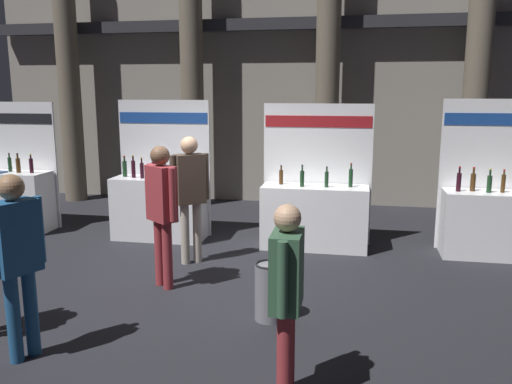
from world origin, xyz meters
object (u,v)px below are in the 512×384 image
object	(u,v)px
exhibitor_booth_0	(6,196)
visitor_0	(17,251)
exhibitor_booth_1	(160,202)
exhibitor_booth_3	(498,218)
exhibitor_booth_2	(315,211)
visitor_3	(162,204)
visitor_8	(190,188)
visitor_7	(287,285)
trash_bin	(270,291)

from	to	relation	value
exhibitor_booth_0	visitor_0	bearing A→B (deg)	-52.86
exhibitor_booth_1	exhibitor_booth_3	distance (m)	5.29
exhibitor_booth_0	visitor_0	size ratio (longest dim) A/B	1.30
exhibitor_booth_1	exhibitor_booth_2	world-z (taller)	exhibitor_booth_1
visitor_3	visitor_8	bearing A→B (deg)	124.56
visitor_7	visitor_8	world-z (taller)	visitor_8
exhibitor_booth_0	visitor_3	size ratio (longest dim) A/B	1.25
exhibitor_booth_0	exhibitor_booth_2	xyz separation A→B (m)	(5.44, -0.05, -0.02)
exhibitor_booth_3	visitor_0	world-z (taller)	exhibitor_booth_3
exhibitor_booth_0	visitor_7	world-z (taller)	exhibitor_booth_0
exhibitor_booth_2	trash_bin	size ratio (longest dim) A/B	3.51
trash_bin	visitor_8	xyz separation A→B (m)	(-1.41, 1.67, 0.78)
visitor_8	exhibitor_booth_3	bearing A→B (deg)	157.13
exhibitor_booth_0	exhibitor_booth_1	bearing A→B (deg)	-0.01
exhibitor_booth_3	visitor_3	distance (m)	4.93
visitor_7	trash_bin	bearing A→B (deg)	14.05
visitor_0	visitor_7	world-z (taller)	visitor_0
exhibitor_booth_1	visitor_0	xyz separation A→B (m)	(0.23, -4.08, 0.43)
exhibitor_booth_1	exhibitor_booth_0	bearing A→B (deg)	179.99
exhibitor_booth_3	trash_bin	distance (m)	4.10
visitor_0	visitor_3	bearing A→B (deg)	6.95
visitor_7	visitor_8	xyz separation A→B (m)	(-1.78, 3.10, 0.14)
visitor_3	visitor_7	size ratio (longest dim) A/B	1.12
visitor_8	visitor_7	bearing A→B (deg)	82.40
exhibitor_booth_0	trash_bin	bearing A→B (deg)	-28.61
exhibitor_booth_0	visitor_8	size ratio (longest dim) A/B	1.23
exhibitor_booth_2	visitor_0	xyz separation A→B (m)	(-2.35, -4.03, 0.45)
visitor_8	trash_bin	bearing A→B (deg)	92.72
trash_bin	visitor_3	size ratio (longest dim) A/B	0.36
exhibitor_booth_0	visitor_8	xyz separation A→B (m)	(3.77, -1.15, 0.49)
exhibitor_booth_3	visitor_8	distance (m)	4.55
exhibitor_booth_2	visitor_0	distance (m)	4.69
exhibitor_booth_1	exhibitor_booth_2	distance (m)	2.58
visitor_3	trash_bin	bearing A→B (deg)	12.04
exhibitor_booth_1	exhibitor_booth_3	xyz separation A→B (m)	(5.29, -0.01, -0.01)
exhibitor_booth_3	trash_bin	xyz separation A→B (m)	(-2.97, -2.81, -0.27)
exhibitor_booth_3	exhibitor_booth_1	bearing A→B (deg)	179.85
exhibitor_booth_1	visitor_7	size ratio (longest dim) A/B	1.43
exhibitor_booth_3	visitor_0	size ratio (longest dim) A/B	1.34
visitor_8	exhibitor_booth_1	bearing A→B (deg)	-89.25
exhibitor_booth_0	exhibitor_booth_2	world-z (taller)	exhibitor_booth_0
trash_bin	visitor_8	bearing A→B (deg)	130.16
trash_bin	visitor_8	distance (m)	2.32
exhibitor_booth_0	visitor_0	xyz separation A→B (m)	(3.09, -4.08, 0.42)
trash_bin	exhibitor_booth_3	bearing A→B (deg)	43.44
exhibitor_booth_2	visitor_3	world-z (taller)	exhibitor_booth_2
visitor_0	visitor_7	xyz separation A→B (m)	(2.46, -0.18, -0.08)
visitor_0	visitor_3	size ratio (longest dim) A/B	0.97
exhibitor_booth_0	exhibitor_booth_3	xyz separation A→B (m)	(8.15, -0.01, -0.02)
exhibitor_booth_3	visitor_7	distance (m)	4.99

